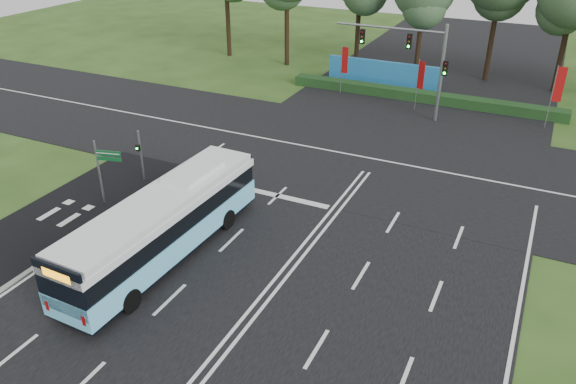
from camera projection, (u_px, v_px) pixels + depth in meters
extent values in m
plane|color=#2B4A18|center=(293.00, 258.00, 25.95)|extent=(120.00, 120.00, 0.00)
cube|color=black|center=(293.00, 257.00, 25.94)|extent=(20.00, 120.00, 0.04)
cube|color=black|center=(373.00, 159.00, 35.48)|extent=(120.00, 14.00, 0.05)
cube|color=black|center=(44.00, 227.00, 28.30)|extent=(5.00, 18.00, 0.06)
cube|color=gray|center=(80.00, 237.00, 27.37)|extent=(0.25, 18.00, 0.12)
cube|color=#6ED4FE|center=(165.00, 237.00, 25.56)|extent=(2.84, 11.94, 1.09)
cube|color=black|center=(166.00, 246.00, 25.79)|extent=(2.82, 11.88, 0.30)
cube|color=black|center=(163.00, 218.00, 25.09)|extent=(2.74, 11.76, 0.94)
cube|color=white|center=(162.00, 207.00, 24.81)|extent=(2.84, 11.94, 0.35)
cube|color=white|center=(161.00, 200.00, 24.65)|extent=(2.78, 11.46, 0.35)
cube|color=white|center=(193.00, 172.00, 26.45)|extent=(1.67, 3.02, 0.25)
cube|color=black|center=(61.00, 290.00, 20.47)|extent=(2.40, 0.20, 2.18)
cube|color=orange|center=(56.00, 275.00, 20.11)|extent=(1.39, 0.10, 0.35)
cylinder|color=black|center=(190.00, 209.00, 28.92)|extent=(0.31, 1.04, 1.03)
cylinder|color=black|center=(227.00, 219.00, 27.98)|extent=(0.31, 1.04, 1.03)
cylinder|color=black|center=(88.00, 284.00, 23.34)|extent=(0.31, 1.04, 1.03)
cylinder|color=black|center=(130.00, 301.00, 22.40)|extent=(0.31, 1.04, 1.03)
cylinder|color=gray|center=(141.00, 156.00, 32.21)|extent=(0.12, 0.12, 3.11)
cube|color=black|center=(138.00, 148.00, 31.79)|extent=(0.28, 0.21, 0.36)
sphere|color=#19F233|center=(137.00, 149.00, 31.71)|extent=(0.12, 0.12, 0.12)
cylinder|color=gray|center=(99.00, 173.00, 29.64)|extent=(0.11, 0.11, 3.66)
cube|color=#0D4920|center=(108.00, 153.00, 28.97)|extent=(1.34, 0.41, 0.27)
cube|color=#0D4920|center=(109.00, 159.00, 29.12)|extent=(1.34, 0.41, 0.20)
cube|color=white|center=(108.00, 154.00, 28.94)|extent=(1.24, 0.34, 0.04)
cylinder|color=gray|center=(341.00, 70.00, 46.31)|extent=(0.06, 0.06, 3.99)
cube|color=#A00E0D|center=(345.00, 60.00, 45.77)|extent=(0.53, 0.10, 2.13)
cylinder|color=gray|center=(417.00, 85.00, 42.70)|extent=(0.06, 0.06, 3.95)
cube|color=#A00E0D|center=(421.00, 75.00, 42.12)|extent=(0.50, 0.24, 2.10)
cylinder|color=gray|center=(551.00, 98.00, 39.13)|extent=(0.07, 0.07, 4.58)
cube|color=#A00E0D|center=(560.00, 85.00, 38.58)|extent=(0.61, 0.10, 2.44)
cylinder|color=gray|center=(441.00, 75.00, 39.85)|extent=(0.24, 0.24, 7.00)
cylinder|color=gray|center=(390.00, 28.00, 40.00)|extent=(8.00, 0.16, 0.16)
cube|color=black|center=(409.00, 41.00, 39.81)|extent=(0.32, 0.28, 1.05)
cube|color=black|center=(362.00, 36.00, 41.14)|extent=(0.32, 0.28, 1.05)
cube|color=black|center=(445.00, 68.00, 39.52)|extent=(0.32, 0.28, 1.05)
cube|color=#133517|center=(422.00, 96.00, 45.25)|extent=(22.00, 1.20, 0.80)
cube|color=#2173B3|center=(384.00, 74.00, 48.43)|extent=(10.00, 0.30, 2.20)
cylinder|color=black|center=(228.00, 12.00, 56.11)|extent=(0.44, 0.44, 8.80)
cylinder|color=black|center=(287.00, 20.00, 53.09)|extent=(0.44, 0.44, 8.50)
cylinder|color=black|center=(358.00, 22.00, 53.35)|extent=(0.44, 0.44, 8.12)
cylinder|color=black|center=(420.00, 36.00, 49.99)|extent=(0.44, 0.44, 7.30)
cylinder|color=black|center=(493.00, 32.00, 48.52)|extent=(0.44, 0.44, 8.60)
cylinder|color=black|center=(563.00, 47.00, 45.81)|extent=(0.44, 0.44, 7.62)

